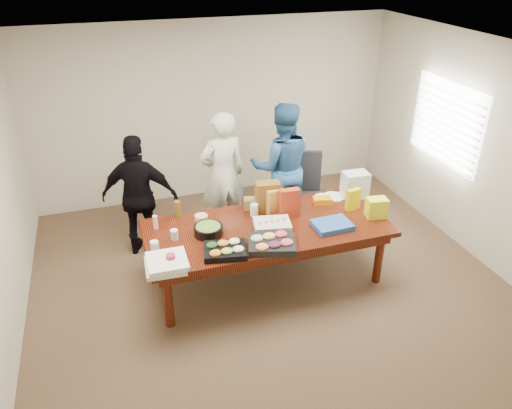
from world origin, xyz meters
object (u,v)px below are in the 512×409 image
object	(u,v)px
person_center	(223,175)
person_right	(282,167)
conference_table	(267,253)
office_chair	(310,195)
salad_bowl	(208,230)
sheet_cake	(272,225)

from	to	relation	value
person_center	person_right	bearing A→B (deg)	169.77
conference_table	person_right	size ratio (longest dim) A/B	1.55
person_right	conference_table	bearing A→B (deg)	75.75
office_chair	person_center	bearing A→B (deg)	-170.94
office_chair	salad_bowl	distance (m)	1.89
conference_table	sheet_cake	bearing A→B (deg)	-42.91
office_chair	sheet_cake	bearing A→B (deg)	-109.93
person_right	sheet_cake	xyz separation A→B (m)	(-0.58, -1.23, -0.12)
conference_table	sheet_cake	xyz separation A→B (m)	(0.05, -0.04, 0.41)
person_right	salad_bowl	size ratio (longest dim) A/B	5.53
salad_bowl	conference_table	bearing A→B (deg)	-2.87
office_chair	person_center	size ratio (longest dim) A/B	0.60
person_right	sheet_cake	bearing A→B (deg)	78.30
conference_table	sheet_cake	size ratio (longest dim) A/B	6.77
office_chair	salad_bowl	size ratio (longest dim) A/B	3.25
office_chair	person_center	distance (m)	1.24
person_center	sheet_cake	xyz separation A→B (m)	(0.25, -1.27, -0.09)
conference_table	salad_bowl	bearing A→B (deg)	177.13
person_center	sheet_cake	distance (m)	1.30
conference_table	person_center	bearing A→B (deg)	99.43
person_center	sheet_cake	bearing A→B (deg)	93.86
conference_table	office_chair	distance (m)	1.35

